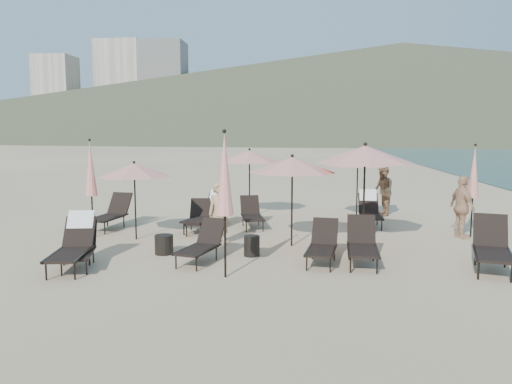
# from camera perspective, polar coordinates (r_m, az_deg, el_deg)

# --- Properties ---
(ground) EXTENTS (800.00, 800.00, 0.00)m
(ground) POSITION_cam_1_polar(r_m,az_deg,el_deg) (10.38, 3.60, -8.44)
(ground) COLOR #D6BA8C
(ground) RESTS_ON ground
(volcanic_headland) EXTENTS (690.00, 690.00, 55.00)m
(volcanic_headland) POSITION_cam_1_polar(r_m,az_deg,el_deg) (321.50, 18.19, 10.84)
(volcanic_headland) COLOR brown
(volcanic_headland) RESTS_ON ground
(hotel_skyline) EXTENTS (109.00, 82.00, 55.00)m
(hotel_skyline) POSITION_cam_1_polar(r_m,az_deg,el_deg) (297.24, -13.58, 10.89)
(hotel_skyline) COLOR beige
(hotel_skyline) RESTS_ON ground
(lounger_0) EXTENTS (0.92, 1.56, 0.84)m
(lounger_0) POSITION_cam_1_polar(r_m,az_deg,el_deg) (10.88, -19.51, -5.98)
(lounger_0) COLOR black
(lounger_0) RESTS_ON ground
(lounger_1) EXTENTS (0.88, 1.79, 1.07)m
(lounger_1) POSITION_cam_1_polar(r_m,az_deg,el_deg) (10.80, -20.13, -5.46)
(lounger_1) COLOR black
(lounger_1) RESTS_ON ground
(lounger_2) EXTENTS (0.94, 1.57, 0.85)m
(lounger_2) POSITION_cam_1_polar(r_m,az_deg,el_deg) (10.65, -6.22, -5.88)
(lounger_2) COLOR black
(lounger_2) RESTS_ON ground
(lounger_3) EXTENTS (0.78, 1.55, 0.85)m
(lounger_3) POSITION_cam_1_polar(r_m,az_deg,el_deg) (10.61, 7.61, -5.92)
(lounger_3) COLOR black
(lounger_3) RESTS_ON ground
(lounger_4) EXTENTS (0.72, 1.65, 0.93)m
(lounger_4) POSITION_cam_1_polar(r_m,az_deg,el_deg) (10.69, 12.04, -5.74)
(lounger_4) COLOR black
(lounger_4) RESTS_ON ground
(lounger_5) EXTENTS (1.13, 1.89, 1.02)m
(lounger_5) POSITION_cam_1_polar(r_m,az_deg,el_deg) (11.05, 25.37, -5.62)
(lounger_5) COLOR black
(lounger_5) RESTS_ON ground
(lounger_6) EXTENTS (0.88, 1.74, 0.96)m
(lounger_6) POSITION_cam_1_polar(r_m,az_deg,el_deg) (14.74, -16.27, -2.33)
(lounger_6) COLOR black
(lounger_6) RESTS_ON ground
(lounger_7) EXTENTS (0.69, 1.52, 0.85)m
(lounger_7) POSITION_cam_1_polar(r_m,az_deg,el_deg) (13.84, -6.61, -2.90)
(lounger_7) COLOR black
(lounger_7) RESTS_ON ground
(lounger_8) EXTENTS (1.15, 1.83, 1.08)m
(lounger_8) POSITION_cam_1_polar(r_m,az_deg,el_deg) (14.02, -5.43, -2.26)
(lounger_8) COLOR black
(lounger_8) RESTS_ON ground
(lounger_9) EXTENTS (0.87, 1.57, 0.85)m
(lounger_9) POSITION_cam_1_polar(r_m,az_deg,el_deg) (14.39, -0.49, -2.47)
(lounger_9) COLOR black
(lounger_9) RESTS_ON ground
(lounger_10) EXTENTS (0.63, 1.63, 1.00)m
(lounger_10) POSITION_cam_1_polar(r_m,az_deg,el_deg) (15.01, 12.86, -1.93)
(lounger_10) COLOR black
(lounger_10) RESTS_ON ground
(umbrella_open_0) EXTENTS (1.87, 1.87, 2.02)m
(umbrella_open_0) POSITION_cam_1_polar(r_m,az_deg,el_deg) (12.96, -13.74, 2.45)
(umbrella_open_0) COLOR black
(umbrella_open_0) RESTS_ON ground
(umbrella_open_1) EXTENTS (2.06, 2.06, 2.22)m
(umbrella_open_1) POSITION_cam_1_polar(r_m,az_deg,el_deg) (11.86, 4.16, 3.10)
(umbrella_open_1) COLOR black
(umbrella_open_1) RESTS_ON ground
(umbrella_open_2) EXTENTS (2.32, 2.32, 2.50)m
(umbrella_open_2) POSITION_cam_1_polar(r_m,az_deg,el_deg) (12.09, 12.36, 4.20)
(umbrella_open_2) COLOR black
(umbrella_open_2) RESTS_ON ground
(umbrella_open_3) EXTENTS (2.07, 2.07, 2.22)m
(umbrella_open_3) POSITION_cam_1_polar(r_m,az_deg,el_deg) (15.91, -0.75, 4.11)
(umbrella_open_3) COLOR black
(umbrella_open_3) RESTS_ON ground
(umbrella_open_4) EXTENTS (1.98, 1.98, 2.13)m
(umbrella_open_4) POSITION_cam_1_polar(r_m,az_deg,el_deg) (15.58, 11.56, 3.62)
(umbrella_open_4) COLOR black
(umbrella_open_4) RESTS_ON ground
(umbrella_closed_0) EXTENTS (0.33, 0.33, 2.79)m
(umbrella_closed_0) POSITION_cam_1_polar(r_m,az_deg,el_deg) (9.26, -3.61, 1.92)
(umbrella_closed_0) COLOR black
(umbrella_closed_0) RESTS_ON ground
(umbrella_closed_1) EXTENTS (0.29, 0.29, 2.44)m
(umbrella_closed_1) POSITION_cam_1_polar(r_m,az_deg,el_deg) (14.02, 23.65, 2.05)
(umbrella_closed_1) COLOR black
(umbrella_closed_1) RESTS_ON ground
(umbrella_closed_2) EXTENTS (0.30, 0.30, 2.57)m
(umbrella_closed_2) POSITION_cam_1_polar(r_m,az_deg,el_deg) (13.49, -18.38, 2.50)
(umbrella_closed_2) COLOR black
(umbrella_closed_2) RESTS_ON ground
(side_table_0) EXTENTS (0.42, 0.42, 0.44)m
(side_table_0) POSITION_cam_1_polar(r_m,az_deg,el_deg) (11.49, -10.47, -5.92)
(side_table_0) COLOR black
(side_table_0) RESTS_ON ground
(side_table_1) EXTENTS (0.35, 0.35, 0.46)m
(side_table_1) POSITION_cam_1_polar(r_m,az_deg,el_deg) (11.12, -0.49, -6.17)
(side_table_1) COLOR black
(side_table_1) RESTS_ON ground
(beachgoer_a) EXTENTS (0.66, 0.55, 1.54)m
(beachgoer_a) POSITION_cam_1_polar(r_m,az_deg,el_deg) (12.13, -4.20, -2.48)
(beachgoer_a) COLOR tan
(beachgoer_a) RESTS_ON ground
(beachgoer_b) EXTENTS (0.73, 0.88, 1.66)m
(beachgoer_b) POSITION_cam_1_polar(r_m,az_deg,el_deg) (16.81, 14.28, 0.17)
(beachgoer_b) COLOR #A17753
(beachgoer_b) RESTS_ON ground
(beachgoer_c) EXTENTS (0.65, 1.03, 1.63)m
(beachgoer_c) POSITION_cam_1_polar(r_m,az_deg,el_deg) (13.90, 22.50, -1.60)
(beachgoer_c) COLOR tan
(beachgoer_c) RESTS_ON ground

